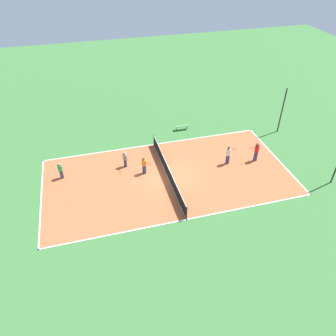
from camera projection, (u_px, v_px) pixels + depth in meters
ground_plane at (168, 177)px, 26.78m from camera, size 80.00×80.00×0.00m
court_surface at (168, 177)px, 26.77m from camera, size 10.09×19.97×0.02m
tennis_net at (168, 171)px, 26.42m from camera, size 9.89×0.10×1.10m
bench at (182, 126)px, 32.56m from camera, size 0.36×1.40×0.45m
player_baseline_gray at (125, 158)px, 27.36m from camera, size 0.97×0.45×1.48m
player_far_green at (60, 170)px, 26.13m from camera, size 0.48×0.48×1.49m
player_far_white at (228, 154)px, 27.62m from camera, size 0.48×0.97×1.75m
player_center_orange at (144, 164)px, 26.58m from camera, size 0.97×0.75×1.59m
player_coach_red at (257, 150)px, 27.93m from camera, size 0.37×0.94×1.83m
tennis_ball_midcourt at (259, 193)px, 25.10m from camera, size 0.07×0.07×0.07m
tennis_ball_far_baseline at (68, 200)px, 24.42m from camera, size 0.07×0.07×0.07m
tennis_ball_left_sideline at (149, 183)px, 26.00m from camera, size 0.07×0.07×0.07m
tennis_ball_near_net at (120, 164)px, 28.07m from camera, size 0.07×0.07×0.07m
fence_post_back_left at (282, 111)px, 31.18m from camera, size 0.12×0.12×4.54m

